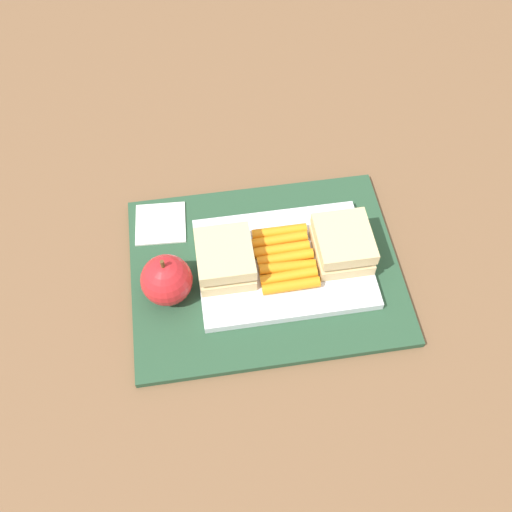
# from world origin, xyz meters

# --- Properties ---
(ground_plane) EXTENTS (2.40, 2.40, 0.00)m
(ground_plane) POSITION_xyz_m (0.00, 0.00, 0.00)
(ground_plane) COLOR brown
(lunchbag_mat) EXTENTS (0.36, 0.28, 0.01)m
(lunchbag_mat) POSITION_xyz_m (0.00, 0.00, 0.01)
(lunchbag_mat) COLOR #284C33
(lunchbag_mat) RESTS_ON ground_plane
(food_tray) EXTENTS (0.23, 0.17, 0.01)m
(food_tray) POSITION_xyz_m (-0.03, 0.00, 0.02)
(food_tray) COLOR white
(food_tray) RESTS_ON lunchbag_mat
(sandwich_half_left) EXTENTS (0.07, 0.08, 0.04)m
(sandwich_half_left) POSITION_xyz_m (-0.10, 0.00, 0.04)
(sandwich_half_left) COLOR #DBC189
(sandwich_half_left) RESTS_ON food_tray
(sandwich_half_right) EXTENTS (0.07, 0.08, 0.04)m
(sandwich_half_right) POSITION_xyz_m (0.05, 0.00, 0.04)
(sandwich_half_right) COLOR #DBC189
(sandwich_half_right) RESTS_ON food_tray
(carrot_sticks_bundle) EXTENTS (0.08, 0.10, 0.02)m
(carrot_sticks_bundle) POSITION_xyz_m (-0.03, 0.00, 0.03)
(carrot_sticks_bundle) COLOR orange
(carrot_sticks_bundle) RESTS_ON food_tray
(apple) EXTENTS (0.07, 0.07, 0.08)m
(apple) POSITION_xyz_m (0.13, 0.02, 0.04)
(apple) COLOR red
(apple) RESTS_ON lunchbag_mat
(paper_napkin) EXTENTS (0.07, 0.07, 0.00)m
(paper_napkin) POSITION_xyz_m (0.14, -0.09, 0.01)
(paper_napkin) COLOR white
(paper_napkin) RESTS_ON lunchbag_mat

